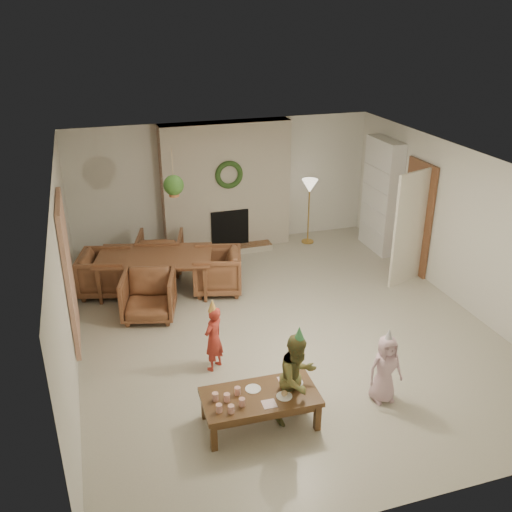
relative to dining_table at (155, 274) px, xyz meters
name	(u,v)px	position (x,y,z in m)	size (l,w,h in m)	color
floor	(283,327)	(1.67, -1.72, -0.33)	(7.00, 7.00, 0.00)	#B7B29E
ceiling	(286,166)	(1.67, -1.72, 2.17)	(7.00, 7.00, 0.00)	white
wall_back	(224,184)	(1.67, 1.78, 0.92)	(7.00, 7.00, 0.00)	silver
wall_front	(419,402)	(1.67, -5.22, 0.92)	(7.00, 7.00, 0.00)	silver
wall_left	(65,279)	(-1.33, -1.72, 0.92)	(7.00, 7.00, 0.00)	silver
wall_right	(463,229)	(4.67, -1.72, 0.92)	(7.00, 7.00, 0.00)	silver
fireplace_mass	(226,187)	(1.67, 1.58, 0.92)	(2.50, 0.40, 2.50)	#5C2518
fireplace_hearth	(232,250)	(1.67, 1.23, -0.27)	(1.60, 0.30, 0.12)	#5B3319
fireplace_firebox	(230,228)	(1.67, 1.40, 0.12)	(0.75, 0.12, 0.75)	black
fireplace_wreath	(229,175)	(1.67, 1.35, 1.22)	(0.54, 0.54, 0.10)	#204018
floor_lamp_base	(307,241)	(3.30, 1.28, -0.32)	(0.25, 0.25, 0.03)	gold
floor_lamp_post	(309,214)	(3.30, 1.28, 0.29)	(0.03, 0.03, 1.20)	gold
floor_lamp_shade	(310,186)	(3.30, 1.28, 0.87)	(0.32, 0.32, 0.27)	beige
bookshelf_carcass	(381,196)	(4.51, 0.58, 0.77)	(0.30, 1.00, 2.20)	white
bookshelf_shelf_a	(377,227)	(4.49, 0.58, 0.12)	(0.30, 0.92, 0.03)	white
bookshelf_shelf_b	(379,208)	(4.49, 0.58, 0.52)	(0.30, 0.92, 0.03)	white
bookshelf_shelf_c	(381,188)	(4.49, 0.58, 0.92)	(0.30, 0.92, 0.03)	white
bookshelf_shelf_d	(383,168)	(4.49, 0.58, 1.32)	(0.30, 0.92, 0.03)	white
books_row_lower	(381,223)	(4.47, 0.43, 0.26)	(0.20, 0.40, 0.24)	maroon
books_row_mid	(378,201)	(4.47, 0.63, 0.66)	(0.20, 0.44, 0.24)	#274390
books_row_upper	(383,183)	(4.47, 0.48, 1.05)	(0.20, 0.36, 0.22)	#B19726
door_frame	(417,218)	(4.63, -0.52, 0.69)	(0.05, 0.86, 2.04)	brown
door_leaf	(410,229)	(4.25, -0.90, 0.67)	(0.05, 0.80, 2.00)	beige
curtain_panel	(68,273)	(-1.29, -1.52, 0.92)	(0.06, 1.20, 2.00)	#D0B193
dining_table	(155,274)	(0.00, 0.00, 0.00)	(1.90, 1.06, 0.67)	brown
dining_chair_near	(149,296)	(-0.21, -0.81, 0.03)	(0.79, 0.81, 0.74)	brown
dining_chair_far	(161,252)	(0.21, 0.81, 0.03)	(0.79, 0.81, 0.74)	brown
dining_chair_left	(105,273)	(-0.81, 0.21, 0.03)	(0.79, 0.81, 0.74)	brown
dining_chair_right	(217,271)	(1.01, -0.27, 0.03)	(0.79, 0.81, 0.74)	brown
hanging_plant_cord	(173,171)	(0.37, -0.22, 1.82)	(0.01, 0.01, 0.70)	tan
hanging_plant_pot	(174,193)	(0.37, -0.22, 1.47)	(0.16, 0.16, 0.12)	#9F5C33
hanging_plant_foliage	(174,185)	(0.37, -0.22, 1.59)	(0.32, 0.32, 0.32)	#27511B
coffee_table_top	(260,397)	(0.68, -3.68, 0.05)	(1.33, 0.67, 0.06)	brown
coffee_table_apron	(260,402)	(0.68, -3.68, -0.03)	(1.23, 0.56, 0.08)	brown
coffee_leg_fl	(214,437)	(0.07, -3.93, -0.16)	(0.07, 0.07, 0.35)	brown
coffee_leg_fr	(317,417)	(1.28, -3.96, -0.16)	(0.07, 0.07, 0.35)	brown
coffee_leg_bl	(204,406)	(0.09, -3.39, -0.16)	(0.07, 0.07, 0.35)	brown
coffee_leg_br	(301,388)	(1.30, -3.42, -0.16)	(0.07, 0.07, 0.35)	brown
cup_a	(219,408)	(0.17, -3.81, 0.12)	(0.07, 0.07, 0.09)	white
cup_b	(215,397)	(0.17, -3.61, 0.12)	(0.07, 0.07, 0.09)	white
cup_c	(231,409)	(0.29, -3.87, 0.12)	(0.07, 0.07, 0.09)	white
cup_d	(227,397)	(0.29, -3.66, 0.12)	(0.07, 0.07, 0.09)	white
cup_e	(242,402)	(0.43, -3.79, 0.12)	(0.07, 0.07, 0.09)	white
cup_f	(238,391)	(0.44, -3.59, 0.12)	(0.07, 0.07, 0.09)	white
plate_a	(253,389)	(0.64, -3.55, 0.08)	(0.18, 0.18, 0.01)	white
plate_b	(284,396)	(0.94, -3.79, 0.08)	(0.18, 0.18, 0.01)	white
plate_c	(295,383)	(1.15, -3.59, 0.08)	(0.18, 0.18, 0.01)	white
food_scoop	(284,393)	(0.94, -3.79, 0.12)	(0.07, 0.07, 0.07)	tan
napkin_left	(269,404)	(0.73, -3.86, 0.08)	(0.15, 0.15, 0.01)	#FFBBCE
napkin_right	(285,380)	(1.05, -3.50, 0.08)	(0.15, 0.15, 0.01)	#FFBBCE
child_red	(214,338)	(0.43, -2.44, 0.13)	(0.34, 0.22, 0.92)	#B13126
party_hat_red	(212,305)	(0.43, -2.44, 0.63)	(0.13, 0.13, 0.17)	#C9CF45
child_plaid	(298,378)	(1.13, -3.70, 0.23)	(0.54, 0.42, 1.12)	#915D27
party_hat_plaid	(299,334)	(1.13, -3.70, 0.83)	(0.13, 0.13, 0.18)	#47A65B
child_pink	(385,369)	(2.27, -3.70, 0.11)	(0.44, 0.28, 0.90)	beige
party_hat_pink	(389,335)	(2.27, -3.70, 0.60)	(0.12, 0.12, 0.16)	silver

